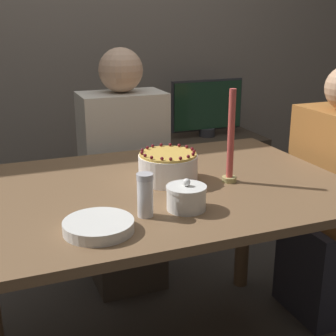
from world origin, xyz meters
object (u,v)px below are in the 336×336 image
person_man_blue_shirt (124,187)px  person_woman_floral (333,213)px  cake (168,167)px  sugar_shaker (145,195)px  candle (231,144)px  sugar_bowl (186,197)px  tv_monitor (207,107)px

person_man_blue_shirt → person_woman_floral: 0.99m
cake → person_woman_floral: bearing=3.0°
cake → sugar_shaker: size_ratio=1.61×
sugar_shaker → person_woman_floral: bearing=17.4°
cake → candle: (0.20, -0.09, 0.09)m
sugar_bowl → candle: (0.24, 0.17, 0.10)m
sugar_bowl → person_man_blue_shirt: person_man_blue_shirt is taller
person_man_blue_shirt → tv_monitor: size_ratio=2.53×
sugar_bowl → person_man_blue_shirt: bearing=86.2°
sugar_bowl → sugar_shaker: sugar_shaker is taller
candle → person_man_blue_shirt: bearing=104.4°
sugar_bowl → sugar_shaker: bearing=-178.7°
person_man_blue_shirt → person_woman_floral: size_ratio=1.05×
candle → sugar_shaker: bearing=-154.8°
person_woman_floral → sugar_bowl: bearing=109.8°
person_man_blue_shirt → tv_monitor: person_man_blue_shirt is taller
sugar_shaker → sugar_bowl: bearing=1.3°
cake → candle: size_ratio=0.64×
cake → person_man_blue_shirt: bearing=88.6°
sugar_shaker → tv_monitor: size_ratio=0.28×
cake → tv_monitor: tv_monitor is taller
cake → person_woman_floral: (0.81, 0.04, -0.32)m
sugar_shaker → candle: candle is taller
candle → tv_monitor: candle is taller
sugar_shaker → tv_monitor: (0.87, 1.37, -0.04)m
person_man_blue_shirt → person_woman_floral: (0.80, -0.59, -0.03)m
sugar_shaker → tv_monitor: bearing=57.4°
cake → person_woman_floral: size_ratio=0.19×
person_woman_floral → cake: bearing=93.0°
cake → tv_monitor: bearing=57.7°
sugar_bowl → sugar_shaker: size_ratio=0.94×
cake → sugar_shaker: sugar_shaker is taller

